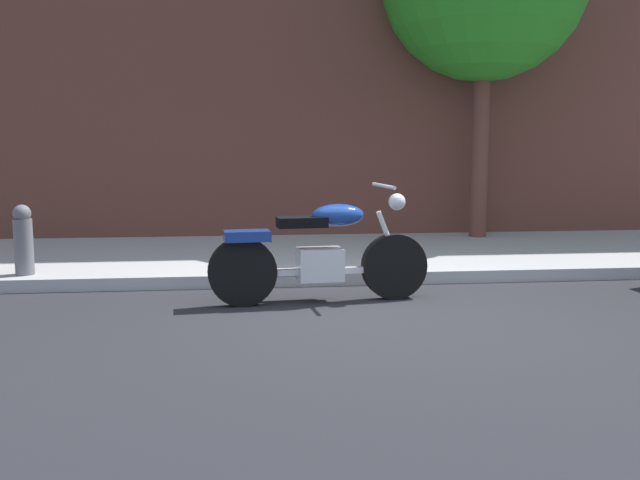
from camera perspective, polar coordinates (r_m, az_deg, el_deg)
ground_plane at (r=6.64m, az=3.99°, el=-5.84°), size 60.00×60.00×0.00m
sidewalk at (r=9.48m, az=0.81°, el=-1.27°), size 21.53×3.37×0.14m
motorcycle at (r=6.98m, az=-0.02°, el=-1.24°), size 2.19×0.70×1.16m
fire_hydrant at (r=8.34m, az=-22.66°, el=-0.44°), size 0.20×0.20×0.91m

